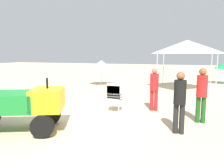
{
  "coord_description": "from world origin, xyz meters",
  "views": [
    {
      "loc": [
        3.69,
        -5.41,
        2.14
      ],
      "look_at": [
        0.83,
        2.33,
        0.98
      ],
      "focal_mm": 33.73,
      "sensor_mm": 36.0,
      "label": 1
    }
  ],
  "objects_px": {
    "lifeguard_near_center": "(154,86)",
    "beach_umbrella_mid": "(101,65)",
    "utility_cart": "(18,104)",
    "cooler_box": "(107,100)",
    "lifeguard_near_right": "(202,92)",
    "popup_canopy": "(187,47)",
    "lifeguard_near_left": "(180,98)",
    "surfboard_pile": "(26,97)",
    "stacked_plastic_chairs": "(114,95)"
  },
  "relations": [
    {
      "from": "lifeguard_near_left",
      "to": "cooler_box",
      "type": "distance_m",
      "value": 4.12
    },
    {
      "from": "lifeguard_near_center",
      "to": "beach_umbrella_mid",
      "type": "relative_size",
      "value": 0.9
    },
    {
      "from": "surfboard_pile",
      "to": "lifeguard_near_left",
      "type": "bearing_deg",
      "value": -15.79
    },
    {
      "from": "popup_canopy",
      "to": "lifeguard_near_right",
      "type": "bearing_deg",
      "value": -84.77
    },
    {
      "from": "utility_cart",
      "to": "cooler_box",
      "type": "bearing_deg",
      "value": 74.71
    },
    {
      "from": "lifeguard_near_center",
      "to": "lifeguard_near_right",
      "type": "distance_m",
      "value": 1.87
    },
    {
      "from": "lifeguard_near_center",
      "to": "beach_umbrella_mid",
      "type": "height_order",
      "value": "beach_umbrella_mid"
    },
    {
      "from": "utility_cart",
      "to": "lifeguard_near_right",
      "type": "bearing_deg",
      "value": 28.14
    },
    {
      "from": "lifeguard_near_left",
      "to": "lifeguard_near_right",
      "type": "height_order",
      "value": "lifeguard_near_right"
    },
    {
      "from": "lifeguard_near_left",
      "to": "lifeguard_near_center",
      "type": "height_order",
      "value": "lifeguard_near_left"
    },
    {
      "from": "popup_canopy",
      "to": "lifeguard_near_center",
      "type": "bearing_deg",
      "value": -100.62
    },
    {
      "from": "surfboard_pile",
      "to": "lifeguard_near_left",
      "type": "height_order",
      "value": "lifeguard_near_left"
    },
    {
      "from": "lifeguard_near_left",
      "to": "popup_canopy",
      "type": "distance_m",
      "value": 7.77
    },
    {
      "from": "stacked_plastic_chairs",
      "to": "cooler_box",
      "type": "height_order",
      "value": "stacked_plastic_chairs"
    },
    {
      "from": "surfboard_pile",
      "to": "beach_umbrella_mid",
      "type": "relative_size",
      "value": 1.44
    },
    {
      "from": "lifeguard_near_right",
      "to": "popup_canopy",
      "type": "distance_m",
      "value": 6.62
    },
    {
      "from": "lifeguard_near_right",
      "to": "beach_umbrella_mid",
      "type": "height_order",
      "value": "lifeguard_near_right"
    },
    {
      "from": "lifeguard_near_center",
      "to": "beach_umbrella_mid",
      "type": "xyz_separation_m",
      "value": [
        -4.56,
        5.6,
        0.47
      ]
    },
    {
      "from": "stacked_plastic_chairs",
      "to": "lifeguard_near_left",
      "type": "relative_size",
      "value": 0.66
    },
    {
      "from": "surfboard_pile",
      "to": "lifeguard_near_center",
      "type": "xyz_separation_m",
      "value": [
        5.99,
        0.16,
        0.78
      ]
    },
    {
      "from": "lifeguard_near_center",
      "to": "utility_cart",
      "type": "bearing_deg",
      "value": -132.21
    },
    {
      "from": "popup_canopy",
      "to": "surfboard_pile",
      "type": "bearing_deg",
      "value": -141.25
    },
    {
      "from": "beach_umbrella_mid",
      "to": "cooler_box",
      "type": "height_order",
      "value": "beach_umbrella_mid"
    },
    {
      "from": "lifeguard_near_right",
      "to": "cooler_box",
      "type": "xyz_separation_m",
      "value": [
        -3.72,
        1.37,
        -0.84
      ]
    },
    {
      "from": "lifeguard_near_center",
      "to": "lifeguard_near_right",
      "type": "bearing_deg",
      "value": -30.28
    },
    {
      "from": "lifeguard_near_center",
      "to": "beach_umbrella_mid",
      "type": "distance_m",
      "value": 7.24
    },
    {
      "from": "utility_cart",
      "to": "stacked_plastic_chairs",
      "type": "xyz_separation_m",
      "value": [
        1.85,
        2.75,
        -0.13
      ]
    },
    {
      "from": "lifeguard_near_left",
      "to": "lifeguard_near_center",
      "type": "xyz_separation_m",
      "value": [
        -1.01,
        2.14,
        -0.04
      ]
    },
    {
      "from": "stacked_plastic_chairs",
      "to": "lifeguard_near_right",
      "type": "relative_size",
      "value": 0.64
    },
    {
      "from": "lifeguard_near_left",
      "to": "cooler_box",
      "type": "relative_size",
      "value": 2.92
    },
    {
      "from": "lifeguard_near_left",
      "to": "popup_canopy",
      "type": "bearing_deg",
      "value": 89.92
    },
    {
      "from": "beach_umbrella_mid",
      "to": "lifeguard_near_center",
      "type": "bearing_deg",
      "value": -50.85
    },
    {
      "from": "beach_umbrella_mid",
      "to": "popup_canopy",
      "type": "bearing_deg",
      "value": -1.38
    },
    {
      "from": "utility_cart",
      "to": "surfboard_pile",
      "type": "xyz_separation_m",
      "value": [
        -2.81,
        3.34,
        -0.63
      ]
    },
    {
      "from": "utility_cart",
      "to": "lifeguard_near_left",
      "type": "height_order",
      "value": "lifeguard_near_left"
    },
    {
      "from": "surfboard_pile",
      "to": "cooler_box",
      "type": "distance_m",
      "value": 3.93
    },
    {
      "from": "surfboard_pile",
      "to": "lifeguard_near_right",
      "type": "height_order",
      "value": "lifeguard_near_right"
    },
    {
      "from": "lifeguard_near_left",
      "to": "cooler_box",
      "type": "xyz_separation_m",
      "value": [
        -3.12,
        2.57,
        -0.81
      ]
    },
    {
      "from": "lifeguard_near_right",
      "to": "popup_canopy",
      "type": "relative_size",
      "value": 0.56
    },
    {
      "from": "stacked_plastic_chairs",
      "to": "surfboard_pile",
      "type": "height_order",
      "value": "stacked_plastic_chairs"
    },
    {
      "from": "surfboard_pile",
      "to": "cooler_box",
      "type": "bearing_deg",
      "value": 8.62
    },
    {
      "from": "lifeguard_near_left",
      "to": "lifeguard_near_right",
      "type": "bearing_deg",
      "value": 63.53
    },
    {
      "from": "stacked_plastic_chairs",
      "to": "beach_umbrella_mid",
      "type": "relative_size",
      "value": 0.61
    },
    {
      "from": "cooler_box",
      "to": "surfboard_pile",
      "type": "bearing_deg",
      "value": -171.38
    },
    {
      "from": "lifeguard_near_center",
      "to": "lifeguard_near_right",
      "type": "relative_size",
      "value": 0.94
    },
    {
      "from": "lifeguard_near_right",
      "to": "cooler_box",
      "type": "distance_m",
      "value": 4.05
    },
    {
      "from": "beach_umbrella_mid",
      "to": "stacked_plastic_chairs",
      "type": "bearing_deg",
      "value": -63.09
    },
    {
      "from": "surfboard_pile",
      "to": "lifeguard_near_left",
      "type": "relative_size",
      "value": 1.55
    },
    {
      "from": "surfboard_pile",
      "to": "beach_umbrella_mid",
      "type": "height_order",
      "value": "beach_umbrella_mid"
    },
    {
      "from": "utility_cart",
      "to": "beach_umbrella_mid",
      "type": "bearing_deg",
      "value": 98.63
    }
  ]
}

